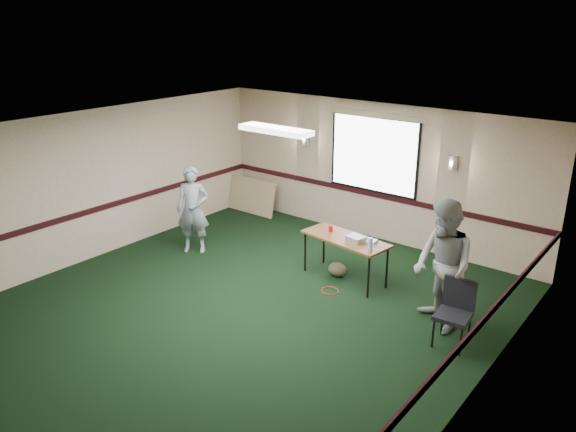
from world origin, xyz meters
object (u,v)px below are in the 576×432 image
Objects in this scene: conference_chair at (456,307)px; person_right at (443,266)px; folding_table at (345,241)px; person_left at (193,210)px; projector at (356,239)px.

conference_chair is 0.48× the size of person_right.
person_right reaches higher than folding_table.
person_left reaches higher than folding_table.
person_right is at bearing -5.92° from projector.
folding_table is at bearing -20.74° from person_left.
person_left is 0.87× the size of person_right.
conference_chair reaches higher than folding_table.
conference_chair reaches higher than projector.
projector is at bearing 155.70° from conference_chair.
folding_table is 0.95× the size of person_left.
folding_table is at bearing 156.86° from conference_chair.
projector is 0.15× the size of person_right.
folding_table is at bearing -177.73° from projector.
conference_chair is at bearing -10.11° from projector.
conference_chair is 0.59m from person_right.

